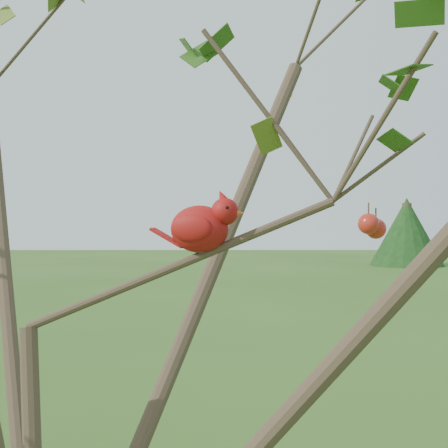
% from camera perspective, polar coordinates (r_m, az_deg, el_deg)
% --- Properties ---
extents(crabapple_tree, '(2.35, 2.05, 2.95)m').
position_cam_1_polar(crabapple_tree, '(1.16, -15.75, -1.78)').
color(crabapple_tree, '#3A2C1F').
rests_on(crabapple_tree, ground).
extents(cardinal, '(0.19, 0.12, 0.13)m').
position_cam_1_polar(cardinal, '(1.21, -1.97, -0.23)').
color(cardinal, '#A8180E').
rests_on(cardinal, ground).
extents(distant_trees, '(41.91, 11.38, 3.04)m').
position_cam_1_polar(distant_trees, '(23.25, -3.90, -1.27)').
color(distant_trees, '#3A2C1F').
rests_on(distant_trees, ground).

